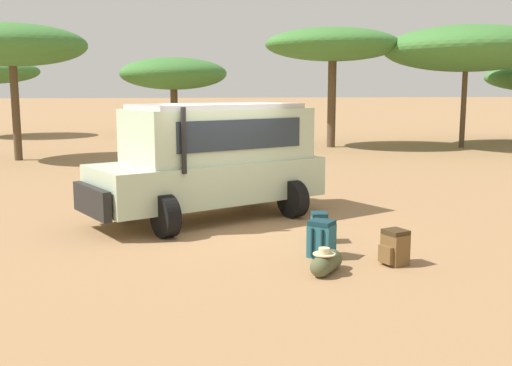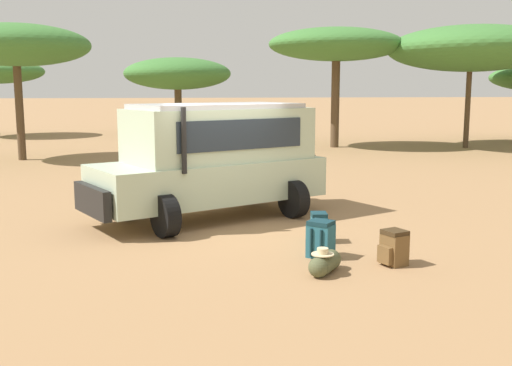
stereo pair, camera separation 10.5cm
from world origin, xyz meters
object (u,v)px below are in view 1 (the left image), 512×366
object	(u,v)px
backpack_cluster_center	(318,228)
duffel_bag_low_black_case	(326,262)
backpack_beside_front_wheel	(395,248)
acacia_tree_centre_back	(174,74)
backpack_near_rear_wheel	(322,239)
acacia_tree_left_mid	(12,45)
acacia_tree_right_mid	(333,45)
acacia_tree_far_right	(467,49)
safari_vehicle	(213,158)

from	to	relation	value
backpack_cluster_center	duffel_bag_low_black_case	bearing A→B (deg)	-101.39
backpack_beside_front_wheel	acacia_tree_centre_back	distance (m)	28.70
backpack_near_rear_wheel	duffel_bag_low_black_case	size ratio (longest dim) A/B	0.89
backpack_near_rear_wheel	acacia_tree_left_mid	distance (m)	17.41
backpack_cluster_center	acacia_tree_left_mid	distance (m)	16.70
duffel_bag_low_black_case	acacia_tree_right_mid	world-z (taller)	acacia_tree_right_mid
acacia_tree_far_right	safari_vehicle	bearing A→B (deg)	-133.84
backpack_cluster_center	acacia_tree_left_mid	xyz separation A→B (m)	(-8.18, 13.97, 4.08)
backpack_beside_front_wheel	backpack_cluster_center	distance (m)	1.76
duffel_bag_low_black_case	acacia_tree_right_mid	distance (m)	20.17
safari_vehicle	acacia_tree_centre_back	distance (m)	24.56
safari_vehicle	acacia_tree_left_mid	distance (m)	13.63
safari_vehicle	backpack_cluster_center	world-z (taller)	safari_vehicle
backpack_near_rear_wheel	acacia_tree_right_mid	xyz separation A→B (m)	(5.44, 17.99, 4.41)
backpack_beside_front_wheel	duffel_bag_low_black_case	bearing A→B (deg)	-167.88
duffel_bag_low_black_case	acacia_tree_centre_back	size ratio (longest dim) A/B	0.11
backpack_near_rear_wheel	backpack_cluster_center	bearing A→B (deg)	78.13
safari_vehicle	acacia_tree_left_mid	size ratio (longest dim) A/B	0.96
safari_vehicle	acacia_tree_right_mid	xyz separation A→B (m)	(6.92, 14.64, 3.42)
backpack_cluster_center	acacia_tree_centre_back	world-z (taller)	acacia_tree_centre_back
safari_vehicle	backpack_beside_front_wheel	distance (m)	4.78
duffel_bag_low_black_case	acacia_tree_left_mid	size ratio (longest dim) A/B	0.12
safari_vehicle	acacia_tree_right_mid	bearing A→B (deg)	64.70
acacia_tree_left_mid	duffel_bag_low_black_case	bearing A→B (deg)	-63.67
backpack_beside_front_wheel	backpack_cluster_center	world-z (taller)	backpack_beside_front_wheel
duffel_bag_low_black_case	acacia_tree_right_mid	bearing A→B (deg)	73.44
acacia_tree_left_mid	acacia_tree_centre_back	xyz separation A→B (m)	(6.37, 12.86, -0.75)
safari_vehicle	acacia_tree_right_mid	size ratio (longest dim) A/B	0.85
acacia_tree_left_mid	acacia_tree_right_mid	xyz separation A→B (m)	(13.41, 3.05, 0.36)
backpack_near_rear_wheel	backpack_beside_front_wheel	bearing A→B (deg)	-30.07
acacia_tree_centre_back	acacia_tree_right_mid	size ratio (longest dim) A/B	1.03
acacia_tree_left_mid	backpack_beside_front_wheel	bearing A→B (deg)	-59.92
backpack_near_rear_wheel	acacia_tree_centre_back	world-z (taller)	acacia_tree_centre_back
safari_vehicle	duffel_bag_low_black_case	world-z (taller)	safari_vehicle
backpack_beside_front_wheel	acacia_tree_centre_back	bearing A→B (deg)	95.28
backpack_near_rear_wheel	acacia_tree_right_mid	world-z (taller)	acacia_tree_right_mid
backpack_beside_front_wheel	acacia_tree_far_right	world-z (taller)	acacia_tree_far_right
duffel_bag_low_black_case	acacia_tree_centre_back	xyz separation A→B (m)	(-1.44, 28.64, 3.44)
backpack_beside_front_wheel	acacia_tree_left_mid	bearing A→B (deg)	120.08
backpack_cluster_center	acacia_tree_right_mid	world-z (taller)	acacia_tree_right_mid
backpack_cluster_center	acacia_tree_right_mid	xyz separation A→B (m)	(5.24, 17.03, 4.45)
backpack_beside_front_wheel	backpack_cluster_center	xyz separation A→B (m)	(-0.82, 1.55, -0.01)
backpack_beside_front_wheel	backpack_near_rear_wheel	distance (m)	1.18
acacia_tree_centre_back	backpack_cluster_center	bearing A→B (deg)	-86.15
backpack_cluster_center	acacia_tree_left_mid	bearing A→B (deg)	120.33
backpack_beside_front_wheel	backpack_near_rear_wheel	world-z (taller)	backpack_near_rear_wheel
safari_vehicle	backpack_cluster_center	size ratio (longest dim) A/B	9.82
acacia_tree_left_mid	acacia_tree_centre_back	bearing A→B (deg)	63.65
safari_vehicle	duffel_bag_low_black_case	size ratio (longest dim) A/B	7.69
acacia_tree_left_mid	acacia_tree_far_right	xyz separation A→B (m)	(19.41, 1.87, 0.18)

